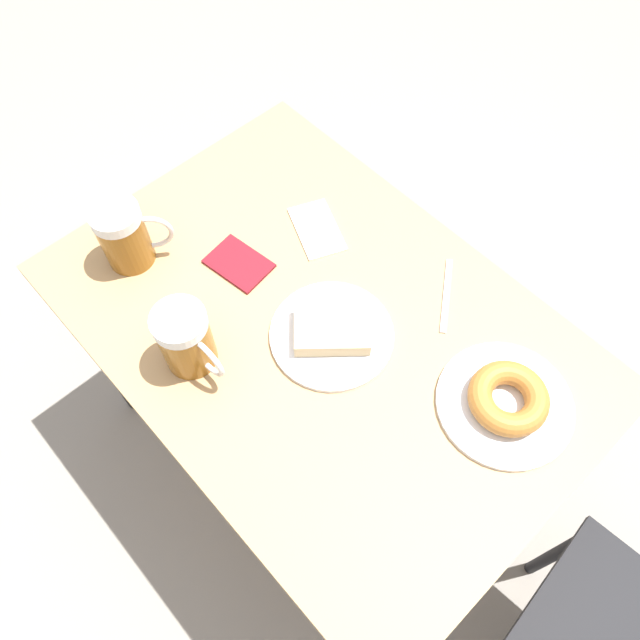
% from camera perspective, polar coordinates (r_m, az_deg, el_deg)
% --- Properties ---
extents(ground_plane, '(8.00, 8.00, 0.00)m').
position_cam_1_polar(ground_plane, '(1.85, 0.00, -11.52)').
color(ground_plane, gray).
extents(table, '(0.72, 1.04, 0.72)m').
position_cam_1_polar(table, '(1.25, 0.00, -1.93)').
color(table, tan).
rests_on(table, ground_plane).
extents(plate_with_cake, '(0.24, 0.24, 0.04)m').
position_cam_1_polar(plate_with_cake, '(1.17, 1.06, -1.17)').
color(plate_with_cake, silver).
rests_on(plate_with_cake, table).
extents(plate_with_donut, '(0.24, 0.24, 0.05)m').
position_cam_1_polar(plate_with_donut, '(1.15, 16.71, -7.07)').
color(plate_with_donut, silver).
rests_on(plate_with_donut, table).
extents(beer_mug_left, '(0.10, 0.15, 0.14)m').
position_cam_1_polar(beer_mug_left, '(1.12, -12.11, -1.78)').
color(beer_mug_left, '#8C5619').
rests_on(beer_mug_left, table).
extents(beer_mug_center, '(0.13, 0.11, 0.14)m').
position_cam_1_polar(beer_mug_center, '(1.28, -17.43, 7.41)').
color(beer_mug_center, '#8C5619').
rests_on(beer_mug_center, table).
extents(napkin_folded, '(0.13, 0.17, 0.00)m').
position_cam_1_polar(napkin_folded, '(1.32, -0.28, 8.31)').
color(napkin_folded, white).
rests_on(napkin_folded, table).
extents(fork, '(0.14, 0.11, 0.00)m').
position_cam_1_polar(fork, '(1.25, 11.47, 2.24)').
color(fork, silver).
rests_on(fork, table).
extents(passport_near_edge, '(0.11, 0.14, 0.01)m').
position_cam_1_polar(passport_near_edge, '(1.28, -7.43, 5.14)').
color(passport_near_edge, maroon).
rests_on(passport_near_edge, table).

